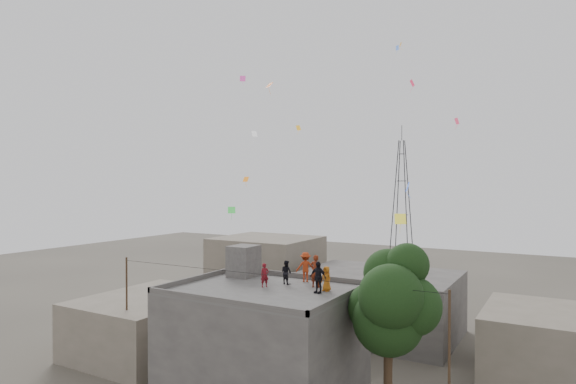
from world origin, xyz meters
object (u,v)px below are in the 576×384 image
object	(u,v)px
person_dark_adult	(318,277)
tree	(392,303)
stair_head_box	(244,261)
person_red_adult	(316,271)
transmission_tower	(402,207)

from	to	relation	value
person_dark_adult	tree	bearing A→B (deg)	7.16
stair_head_box	person_dark_adult	world-z (taller)	stair_head_box
person_red_adult	person_dark_adult	size ratio (longest dim) A/B	1.08
tree	person_red_adult	bearing A→B (deg)	165.08
person_dark_adult	stair_head_box	bearing A→B (deg)	170.57
person_dark_adult	person_red_adult	bearing A→B (deg)	129.04
tree	person_dark_adult	xyz separation A→B (m)	(-4.19, 0.04, 0.87)
stair_head_box	person_dark_adult	size ratio (longest dim) A/B	1.15
person_red_adult	stair_head_box	bearing A→B (deg)	-19.74
stair_head_box	tree	distance (m)	10.80
tree	transmission_tower	xyz separation A→B (m)	(-11.37, 39.40, 2.97)
tree	transmission_tower	world-z (taller)	transmission_tower
stair_head_box	transmission_tower	bearing A→B (deg)	91.23
person_dark_adult	transmission_tower	bearing A→B (deg)	108.03
person_red_adult	person_dark_adult	distance (m)	1.51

